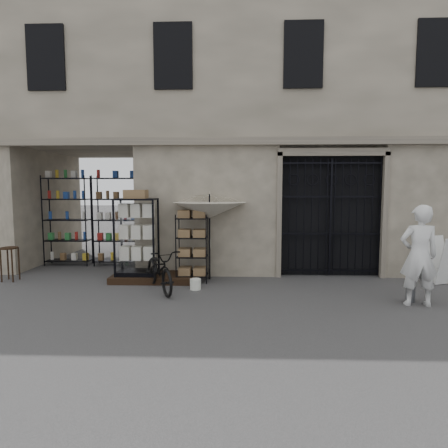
{
  "coord_description": "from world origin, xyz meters",
  "views": [
    {
      "loc": [
        -0.52,
        -6.96,
        2.15
      ],
      "look_at": [
        -0.8,
        1.4,
        1.35
      ],
      "focal_mm": 30.0,
      "sensor_mm": 36.0,
      "label": 1
    }
  ],
  "objects_px": {
    "market_umbrella": "(209,206)",
    "wooden_stool": "(10,263)",
    "white_bucket": "(195,284)",
    "steel_bollard": "(411,279)",
    "display_cabinet": "(137,241)",
    "wire_rack": "(192,249)",
    "shopkeeper": "(416,305)",
    "easel_sign": "(443,260)",
    "bicycle": "(160,290)"
  },
  "relations": [
    {
      "from": "market_umbrella",
      "to": "wooden_stool",
      "type": "distance_m",
      "value": 4.83
    },
    {
      "from": "white_bucket",
      "to": "steel_bollard",
      "type": "xyz_separation_m",
      "value": [
        4.18,
        -0.75,
        0.33
      ]
    },
    {
      "from": "market_umbrella",
      "to": "display_cabinet",
      "type": "bearing_deg",
      "value": -172.1
    },
    {
      "from": "wooden_stool",
      "to": "white_bucket",
      "type": "bearing_deg",
      "value": -7.73
    },
    {
      "from": "market_umbrella",
      "to": "steel_bollard",
      "type": "height_order",
      "value": "market_umbrella"
    },
    {
      "from": "wire_rack",
      "to": "shopkeeper",
      "type": "relative_size",
      "value": 0.84
    },
    {
      "from": "shopkeeper",
      "to": "market_umbrella",
      "type": "bearing_deg",
      "value": -21.69
    },
    {
      "from": "market_umbrella",
      "to": "white_bucket",
      "type": "distance_m",
      "value": 1.87
    },
    {
      "from": "wire_rack",
      "to": "easel_sign",
      "type": "xyz_separation_m",
      "value": [
        5.65,
        -0.06,
        -0.22
      ]
    },
    {
      "from": "display_cabinet",
      "to": "wire_rack",
      "type": "xyz_separation_m",
      "value": [
        1.27,
        0.03,
        -0.18
      ]
    },
    {
      "from": "market_umbrella",
      "to": "white_bucket",
      "type": "relative_size",
      "value": 10.26
    },
    {
      "from": "display_cabinet",
      "to": "steel_bollard",
      "type": "distance_m",
      "value": 5.79
    },
    {
      "from": "bicycle",
      "to": "steel_bollard",
      "type": "height_order",
      "value": "steel_bollard"
    },
    {
      "from": "steel_bollard",
      "to": "bicycle",
      "type": "bearing_deg",
      "value": 172.58
    },
    {
      "from": "bicycle",
      "to": "easel_sign",
      "type": "relative_size",
      "value": 1.62
    },
    {
      "from": "white_bucket",
      "to": "shopkeeper",
      "type": "relative_size",
      "value": 0.13
    },
    {
      "from": "display_cabinet",
      "to": "bicycle",
      "type": "distance_m",
      "value": 1.39
    },
    {
      "from": "bicycle",
      "to": "wooden_stool",
      "type": "xyz_separation_m",
      "value": [
        -3.64,
        0.7,
        0.42
      ]
    },
    {
      "from": "market_umbrella",
      "to": "wooden_stool",
      "type": "relative_size",
      "value": 3.05
    },
    {
      "from": "wooden_stool",
      "to": "steel_bollard",
      "type": "xyz_separation_m",
      "value": [
        8.57,
        -1.34,
        0.03
      ]
    },
    {
      "from": "wooden_stool",
      "to": "steel_bollard",
      "type": "relative_size",
      "value": 0.89
    },
    {
      "from": "wire_rack",
      "to": "steel_bollard",
      "type": "height_order",
      "value": "wire_rack"
    },
    {
      "from": "white_bucket",
      "to": "easel_sign",
      "type": "relative_size",
      "value": 0.22
    },
    {
      "from": "market_umbrella",
      "to": "steel_bollard",
      "type": "distance_m",
      "value": 4.46
    },
    {
      "from": "wire_rack",
      "to": "shopkeeper",
      "type": "xyz_separation_m",
      "value": [
        4.34,
        -1.64,
        -0.77
      ]
    },
    {
      "from": "white_bucket",
      "to": "bicycle",
      "type": "bearing_deg",
      "value": -172.05
    },
    {
      "from": "easel_sign",
      "to": "bicycle",
      "type": "bearing_deg",
      "value": 168.09
    },
    {
      "from": "display_cabinet",
      "to": "white_bucket",
      "type": "bearing_deg",
      "value": -31.57
    },
    {
      "from": "wire_rack",
      "to": "white_bucket",
      "type": "xyz_separation_m",
      "value": [
        0.15,
        -0.69,
        -0.65
      ]
    },
    {
      "from": "shopkeeper",
      "to": "wooden_stool",
      "type": "bearing_deg",
      "value": -6.95
    },
    {
      "from": "market_umbrella",
      "to": "wooden_stool",
      "type": "height_order",
      "value": "market_umbrella"
    },
    {
      "from": "easel_sign",
      "to": "display_cabinet",
      "type": "bearing_deg",
      "value": 161.12
    },
    {
      "from": "steel_bollard",
      "to": "easel_sign",
      "type": "relative_size",
      "value": 0.84
    },
    {
      "from": "wire_rack",
      "to": "market_umbrella",
      "type": "bearing_deg",
      "value": 11.37
    },
    {
      "from": "market_umbrella",
      "to": "wooden_stool",
      "type": "bearing_deg",
      "value": -176.33
    },
    {
      "from": "display_cabinet",
      "to": "wooden_stool",
      "type": "bearing_deg",
      "value": 174.75
    },
    {
      "from": "bicycle",
      "to": "easel_sign",
      "type": "xyz_separation_m",
      "value": [
        6.25,
        0.74,
        0.54
      ]
    },
    {
      "from": "market_umbrella",
      "to": "white_bucket",
      "type": "bearing_deg",
      "value": -105.11
    },
    {
      "from": "steel_bollard",
      "to": "shopkeeper",
      "type": "height_order",
      "value": "steel_bollard"
    },
    {
      "from": "wire_rack",
      "to": "shopkeeper",
      "type": "distance_m",
      "value": 4.71
    },
    {
      "from": "bicycle",
      "to": "wooden_stool",
      "type": "distance_m",
      "value": 3.73
    },
    {
      "from": "bicycle",
      "to": "wooden_stool",
      "type": "height_order",
      "value": "bicycle"
    },
    {
      "from": "white_bucket",
      "to": "easel_sign",
      "type": "height_order",
      "value": "easel_sign"
    },
    {
      "from": "display_cabinet",
      "to": "market_umbrella",
      "type": "height_order",
      "value": "market_umbrella"
    },
    {
      "from": "bicycle",
      "to": "shopkeeper",
      "type": "bearing_deg",
      "value": -37.61
    },
    {
      "from": "display_cabinet",
      "to": "steel_bollard",
      "type": "height_order",
      "value": "display_cabinet"
    },
    {
      "from": "wooden_stool",
      "to": "steel_bollard",
      "type": "height_order",
      "value": "steel_bollard"
    },
    {
      "from": "wooden_stool",
      "to": "bicycle",
      "type": "bearing_deg",
      "value": -10.87
    },
    {
      "from": "market_umbrella",
      "to": "easel_sign",
      "type": "distance_m",
      "value": 5.4
    },
    {
      "from": "shopkeeper",
      "to": "easel_sign",
      "type": "xyz_separation_m",
      "value": [
        1.3,
        1.58,
        0.54
      ]
    }
  ]
}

